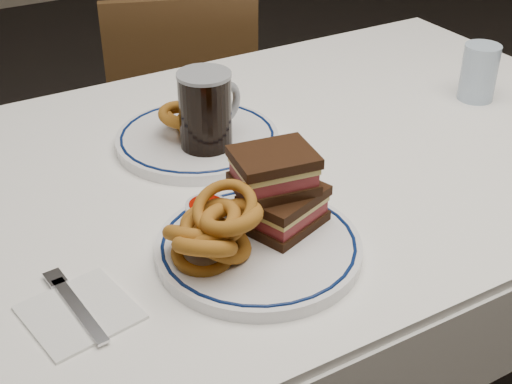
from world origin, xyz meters
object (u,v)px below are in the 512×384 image
reuben_sandwich (279,189)px  beer_mug (207,114)px  chair_far (183,121)px  far_plate (197,139)px  main_plate (259,247)px

reuben_sandwich → beer_mug: bearing=85.4°
chair_far → reuben_sandwich: 1.06m
far_plate → reuben_sandwich: bearing=-93.8°
main_plate → chair_far: bearing=71.4°
reuben_sandwich → far_plate: reuben_sandwich is taller
reuben_sandwich → beer_mug: size_ratio=0.90×
far_plate → chair_far: bearing=68.2°
reuben_sandwich → chair_far: bearing=73.5°
main_plate → far_plate: size_ratio=1.00×
main_plate → beer_mug: 0.30m
beer_mug → far_plate: bearing=91.1°
reuben_sandwich → beer_mug: beer_mug is taller
main_plate → far_plate: 0.33m
chair_far → main_plate: bearing=-108.6°
chair_far → beer_mug: size_ratio=5.64×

